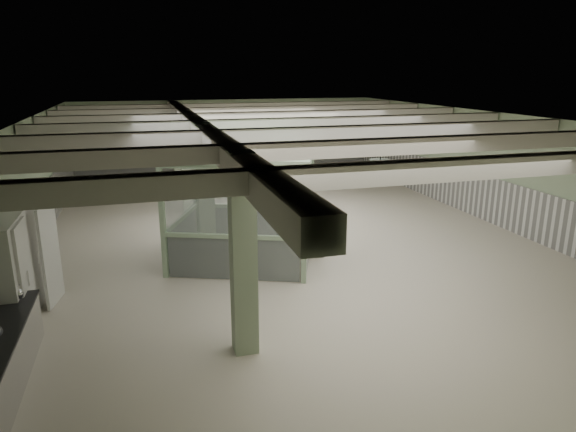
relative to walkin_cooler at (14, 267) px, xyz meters
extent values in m
plane|color=beige|center=(6.62, 3.63, -1.14)|extent=(20.00, 20.00, 0.00)
cube|color=white|center=(6.62, 3.63, 2.46)|extent=(14.00, 20.00, 0.02)
cube|color=#9EB08D|center=(6.62, 13.63, 0.66)|extent=(14.00, 0.02, 3.60)
cube|color=#9EB08D|center=(6.62, -6.37, 0.66)|extent=(14.00, 0.02, 3.60)
cube|color=#9EB08D|center=(-0.38, 3.63, 0.66)|extent=(0.02, 20.00, 3.60)
cube|color=#9EB08D|center=(13.62, 3.63, 0.66)|extent=(0.02, 20.00, 3.60)
cube|color=silver|center=(-0.35, 3.63, -0.39)|extent=(0.05, 19.90, 1.50)
cube|color=silver|center=(13.60, 3.63, -0.39)|extent=(0.05, 19.90, 1.50)
cube|color=silver|center=(6.62, 13.60, -0.39)|extent=(13.90, 0.05, 1.50)
cube|color=beige|center=(4.12, 3.63, 2.24)|extent=(0.45, 19.90, 0.40)
cube|color=beige|center=(6.62, -3.87, 2.28)|extent=(13.90, 0.35, 0.32)
cube|color=beige|center=(6.62, -1.37, 2.28)|extent=(13.90, 0.35, 0.32)
cube|color=beige|center=(6.62, 1.13, 2.28)|extent=(13.90, 0.35, 0.32)
cube|color=beige|center=(6.62, 3.63, 2.28)|extent=(13.90, 0.35, 0.32)
cube|color=beige|center=(6.62, 6.13, 2.28)|extent=(13.90, 0.35, 0.32)
cube|color=beige|center=(6.62, 8.63, 2.28)|extent=(13.90, 0.35, 0.32)
cube|color=beige|center=(6.62, 11.13, 2.28)|extent=(13.90, 0.35, 0.32)
cube|color=#9AAE8C|center=(4.12, -2.37, 0.66)|extent=(0.42, 0.42, 3.60)
cube|color=#9AAE8C|center=(4.12, 2.63, 0.66)|extent=(0.42, 0.42, 3.60)
cube|color=#9AAE8C|center=(4.12, 7.63, 0.66)|extent=(0.42, 0.42, 3.60)
cube|color=#9AAE8C|center=(4.12, 11.63, 0.66)|extent=(0.42, 0.42, 3.60)
cone|color=#304031|center=(7.12, -1.37, 1.91)|extent=(0.44, 0.44, 0.22)
cone|color=#304031|center=(7.12, 4.13, 1.91)|extent=(0.44, 0.44, 0.22)
cone|color=#304031|center=(7.12, 9.13, 1.91)|extent=(0.44, 0.44, 0.22)
cube|color=silver|center=(-0.03, 0.00, 0.00)|extent=(0.62, 2.49, 2.29)
cube|color=silver|center=(0.32, -0.57, 0.00)|extent=(0.06, 0.93, 2.19)
cube|color=silver|center=(0.44, 0.67, 0.00)|extent=(0.24, 0.93, 2.19)
cube|color=silver|center=(0.36, -0.57, 0.00)|extent=(0.02, 0.05, 0.30)
cube|color=silver|center=(0.36, 0.57, 0.00)|extent=(0.02, 0.05, 0.30)
cube|color=#96B18D|center=(2.95, 1.50, 0.26)|extent=(0.16, 0.16, 2.81)
cube|color=#96B18D|center=(4.00, 4.10, 0.26)|extent=(0.16, 0.16, 2.81)
cube|color=#96B18D|center=(6.07, 0.23, 0.26)|extent=(0.16, 0.16, 2.81)
cube|color=#96B18D|center=(7.13, 2.83, 0.26)|extent=(0.16, 0.16, 2.81)
cube|color=#96B18D|center=(5.04, 2.16, 1.72)|extent=(4.50, 4.19, 0.12)
cube|color=silver|center=(4.51, 0.86, -0.59)|extent=(2.96, 1.25, 1.05)
cube|color=silver|center=(4.51, 0.86, 0.64)|extent=(2.96, 1.25, 1.22)
cube|color=silver|center=(5.57, 3.47, -0.59)|extent=(2.96, 1.25, 1.05)
cube|color=silver|center=(5.57, 3.47, 0.64)|extent=(2.96, 1.25, 1.22)
cube|color=silver|center=(3.48, 2.80, -0.59)|extent=(1.03, 2.44, 1.05)
cube|color=silver|center=(3.48, 2.80, 0.64)|extent=(1.03, 2.44, 1.22)
cube|color=silver|center=(6.60, 1.53, -0.59)|extent=(1.03, 2.44, 1.05)
cube|color=silver|center=(6.60, 1.53, 0.64)|extent=(1.03, 2.44, 1.22)
cube|color=#5A5A4B|center=(6.97, 2.00, -0.56)|extent=(0.45, 0.59, 1.16)
camera|label=1|loc=(2.55, -10.54, 3.70)|focal=32.00mm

